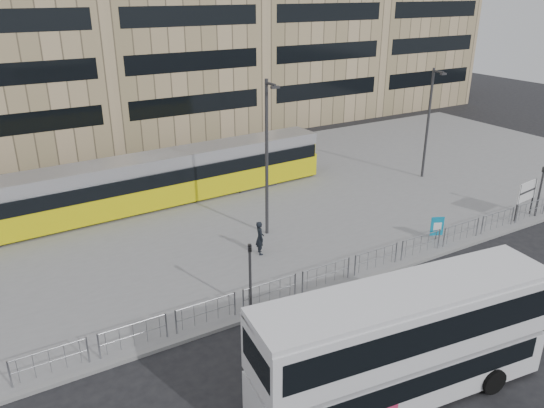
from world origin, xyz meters
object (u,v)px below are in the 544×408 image
traffic_light_east (541,185)px  lamp_post_east (429,119)px  pedestrian (260,238)px  traffic_light_west (250,269)px  ad_panel (437,227)px  lamp_post_west (267,154)px  double_decker_bus (403,340)px  tram (125,186)px  station_sign (527,193)px

traffic_light_east → lamp_post_east: 8.96m
pedestrian → traffic_light_west: bearing=159.1°
ad_panel → traffic_light_west: 12.02m
pedestrian → lamp_post_west: 4.48m
double_decker_bus → lamp_post_east: (17.06, 15.63, 2.15)m
tram → pedestrian: size_ratio=15.25×
pedestrian → traffic_light_west: (-2.88, -4.28, 1.08)m
tram → traffic_light_east: (20.91, -13.38, 0.36)m
ad_panel → traffic_light_west: bearing=-151.9°
double_decker_bus → tram: size_ratio=0.39×
tram → ad_panel: bearing=-46.2°
station_sign → traffic_light_east: 1.01m
lamp_post_west → lamp_post_east: 14.80m
tram → traffic_light_west: tram is taller
double_decker_bus → pedestrian: bearing=92.3°
traffic_light_east → station_sign: bearing=-169.7°
lamp_post_west → traffic_light_east: bearing=-22.0°
station_sign → ad_panel: 6.83m
tram → lamp_post_west: 9.76m
tram → lamp_post_west: size_ratio=3.21×
double_decker_bus → tram: (-3.27, 20.36, -0.48)m
station_sign → traffic_light_west: bearing=173.5°
ad_panel → lamp_post_west: size_ratio=0.16×
tram → station_sign: size_ratio=12.06×
traffic_light_west → lamp_post_west: bearing=78.0°
pedestrian → lamp_post_east: (16.13, 4.43, 3.35)m
double_decker_bus → lamp_post_east: 23.23m
double_decker_bus → lamp_post_east: lamp_post_east is taller
tram → pedestrian: 10.11m
pedestrian → traffic_light_east: traffic_light_east is taller
double_decker_bus → ad_panel: size_ratio=7.89×
traffic_light_west → double_decker_bus: bearing=-50.5°
pedestrian → traffic_light_west: size_ratio=0.58×
double_decker_bus → lamp_post_west: (2.49, 13.09, 2.55)m
ad_panel → pedestrian: size_ratio=0.75×
station_sign → lamp_post_west: (-14.26, 5.88, 3.07)m
pedestrian → lamp_post_west: lamp_post_west is taller
station_sign → traffic_light_east: bearing=-21.7°
traffic_light_west → pedestrian: bearing=79.8°
station_sign → traffic_light_east: traffic_light_east is taller
double_decker_bus → lamp_post_east: size_ratio=1.37×
station_sign → pedestrian: station_sign is taller
double_decker_bus → pedestrian: size_ratio=5.90×
double_decker_bus → tram: 20.63m
station_sign → lamp_post_east: lamp_post_east is taller
double_decker_bus → traffic_light_west: double_decker_bus is taller
lamp_post_east → ad_panel: bearing=-131.8°
traffic_light_east → lamp_post_west: bearing=-177.3°
tram → ad_panel: 18.34m
lamp_post_west → traffic_light_west: bearing=-125.7°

